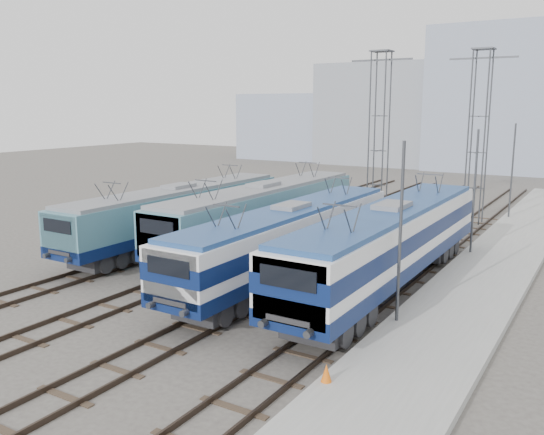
{
  "coord_description": "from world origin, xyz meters",
  "views": [
    {
      "loc": [
        15.24,
        -17.89,
        8.21
      ],
      "look_at": [
        0.07,
        7.0,
        2.54
      ],
      "focal_mm": 38.0,
      "sensor_mm": 36.0,
      "label": 1
    }
  ],
  "objects_px": {
    "safety_cone": "(326,373)",
    "mast_mid": "(474,195)",
    "locomotive_far_left": "(177,211)",
    "locomotive_center_left": "(262,211)",
    "catenary_tower_east": "(478,129)",
    "mast_rear": "(512,173)",
    "locomotive_far_right": "(389,240)",
    "locomotive_center_right": "(289,236)",
    "mast_front": "(400,237)",
    "catenary_tower_west": "(379,128)"
  },
  "relations": [
    {
      "from": "mast_mid",
      "to": "safety_cone",
      "type": "distance_m",
      "value": 18.02
    },
    {
      "from": "catenary_tower_west",
      "to": "catenary_tower_east",
      "type": "distance_m",
      "value": 6.8
    },
    {
      "from": "catenary_tower_west",
      "to": "safety_cone",
      "type": "xyz_separation_m",
      "value": [
        8.5,
        -25.78,
        -6.07
      ]
    },
    {
      "from": "catenary_tower_east",
      "to": "locomotive_far_right",
      "type": "bearing_deg",
      "value": -89.2
    },
    {
      "from": "locomotive_far_left",
      "to": "catenary_tower_east",
      "type": "xyz_separation_m",
      "value": [
        13.25,
        16.5,
        4.49
      ]
    },
    {
      "from": "catenary_tower_east",
      "to": "safety_cone",
      "type": "height_order",
      "value": "catenary_tower_east"
    },
    {
      "from": "locomotive_far_left",
      "to": "mast_rear",
      "type": "bearing_deg",
      "value": 50.31
    },
    {
      "from": "locomotive_far_left",
      "to": "catenary_tower_west",
      "type": "distance_m",
      "value": 16.61
    },
    {
      "from": "locomotive_center_left",
      "to": "locomotive_center_right",
      "type": "bearing_deg",
      "value": -46.03
    },
    {
      "from": "mast_rear",
      "to": "safety_cone",
      "type": "height_order",
      "value": "mast_rear"
    },
    {
      "from": "catenary_tower_west",
      "to": "mast_front",
      "type": "distance_m",
      "value": 22.0
    },
    {
      "from": "locomotive_center_right",
      "to": "catenary_tower_west",
      "type": "xyz_separation_m",
      "value": [
        -2.25,
        17.0,
        4.43
      ]
    },
    {
      "from": "safety_cone",
      "to": "mast_mid",
      "type": "bearing_deg",
      "value": 89.68
    },
    {
      "from": "mast_mid",
      "to": "locomotive_center_left",
      "type": "bearing_deg",
      "value": -158.24
    },
    {
      "from": "locomotive_center_right",
      "to": "mast_mid",
      "type": "xyz_separation_m",
      "value": [
        6.35,
        9.0,
        1.29
      ]
    },
    {
      "from": "mast_rear",
      "to": "locomotive_far_right",
      "type": "bearing_deg",
      "value": -95.31
    },
    {
      "from": "locomotive_center_right",
      "to": "mast_front",
      "type": "xyz_separation_m",
      "value": [
        6.35,
        -3.0,
        1.29
      ]
    },
    {
      "from": "locomotive_far_left",
      "to": "locomotive_far_right",
      "type": "distance_m",
      "value": 13.58
    },
    {
      "from": "locomotive_far_left",
      "to": "mast_mid",
      "type": "bearing_deg",
      "value": 22.94
    },
    {
      "from": "catenary_tower_west",
      "to": "mast_rear",
      "type": "bearing_deg",
      "value": 24.94
    },
    {
      "from": "mast_rear",
      "to": "mast_front",
      "type": "bearing_deg",
      "value": -90.0
    },
    {
      "from": "catenary_tower_west",
      "to": "mast_rear",
      "type": "relative_size",
      "value": 1.71
    },
    {
      "from": "locomotive_center_right",
      "to": "safety_cone",
      "type": "xyz_separation_m",
      "value": [
        6.25,
        -8.79,
        -1.64
      ]
    },
    {
      "from": "locomotive_far_right",
      "to": "mast_mid",
      "type": "xyz_separation_m",
      "value": [
        1.85,
        7.92,
        1.14
      ]
    },
    {
      "from": "locomotive_far_right",
      "to": "locomotive_center_right",
      "type": "bearing_deg",
      "value": -166.6
    },
    {
      "from": "safety_cone",
      "to": "locomotive_far_right",
      "type": "bearing_deg",
      "value": 100.06
    },
    {
      "from": "locomotive_center_left",
      "to": "mast_front",
      "type": "height_order",
      "value": "mast_front"
    },
    {
      "from": "locomotive_center_right",
      "to": "mast_rear",
      "type": "xyz_separation_m",
      "value": [
        6.35,
        21.0,
        1.29
      ]
    },
    {
      "from": "mast_front",
      "to": "safety_cone",
      "type": "distance_m",
      "value": 6.48
    },
    {
      "from": "catenary_tower_west",
      "to": "mast_rear",
      "type": "height_order",
      "value": "catenary_tower_west"
    },
    {
      "from": "locomotive_far_left",
      "to": "locomotive_far_right",
      "type": "xyz_separation_m",
      "value": [
        13.5,
        -1.43,
        0.21
      ]
    },
    {
      "from": "locomotive_center_right",
      "to": "safety_cone",
      "type": "relative_size",
      "value": 31.82
    },
    {
      "from": "locomotive_center_left",
      "to": "locomotive_center_right",
      "type": "height_order",
      "value": "locomotive_center_left"
    },
    {
      "from": "locomotive_far_right",
      "to": "locomotive_center_left",
      "type": "bearing_deg",
      "value": 158.24
    },
    {
      "from": "locomotive_center_left",
      "to": "mast_rear",
      "type": "bearing_deg",
      "value": 56.4
    },
    {
      "from": "locomotive_center_right",
      "to": "safety_cone",
      "type": "bearing_deg",
      "value": -54.58
    },
    {
      "from": "mast_rear",
      "to": "safety_cone",
      "type": "distance_m",
      "value": 29.93
    },
    {
      "from": "catenary_tower_east",
      "to": "mast_mid",
      "type": "bearing_deg",
      "value": -78.14
    },
    {
      "from": "locomotive_far_left",
      "to": "safety_cone",
      "type": "xyz_separation_m",
      "value": [
        15.25,
        -11.29,
        -1.58
      ]
    },
    {
      "from": "catenary_tower_east",
      "to": "mast_front",
      "type": "distance_m",
      "value": 22.32
    },
    {
      "from": "locomotive_center_left",
      "to": "catenary_tower_east",
      "type": "relative_size",
      "value": 1.5
    },
    {
      "from": "mast_mid",
      "to": "mast_rear",
      "type": "xyz_separation_m",
      "value": [
        0.0,
        12.0,
        0.0
      ]
    },
    {
      "from": "locomotive_far_right",
      "to": "safety_cone",
      "type": "distance_m",
      "value": 10.17
    },
    {
      "from": "locomotive_center_left",
      "to": "locomotive_far_right",
      "type": "relative_size",
      "value": 0.97
    },
    {
      "from": "locomotive_center_left",
      "to": "locomotive_center_right",
      "type": "xyz_separation_m",
      "value": [
        4.5,
        -4.66,
        -0.03
      ]
    },
    {
      "from": "locomotive_center_left",
      "to": "catenary_tower_east",
      "type": "distance_m",
      "value": 17.36
    },
    {
      "from": "mast_front",
      "to": "mast_rear",
      "type": "height_order",
      "value": "same"
    },
    {
      "from": "locomotive_center_left",
      "to": "mast_rear",
      "type": "xyz_separation_m",
      "value": [
        10.85,
        16.33,
        1.26
      ]
    },
    {
      "from": "mast_front",
      "to": "locomotive_center_right",
      "type": "bearing_deg",
      "value": 154.68
    },
    {
      "from": "mast_mid",
      "to": "locomotive_center_right",
      "type": "bearing_deg",
      "value": -125.22
    }
  ]
}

